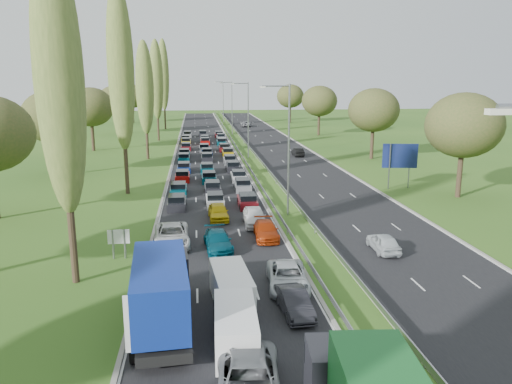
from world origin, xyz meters
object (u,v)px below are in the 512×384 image
blue_lorry (162,291)px  direction_sign (400,158)px  white_van_rear (231,286)px  white_van_front (235,326)px  near_car_2 (172,235)px  info_sign (119,240)px

blue_lorry → direction_sign: bearing=46.7°
blue_lorry → white_van_rear: bearing=30.5°
blue_lorry → white_van_rear: 4.52m
white_van_rear → white_van_front: bearing=-96.4°
near_car_2 → info_sign: (-3.56, -2.43, 0.57)m
white_van_front → direction_sign: size_ratio=0.94×
white_van_front → white_van_rear: (0.15, 4.72, -0.00)m
direction_sign → white_van_rear: bearing=-127.3°
near_car_2 → info_sign: info_sign is taller
near_car_2 → info_sign: 4.34m
blue_lorry → direction_sign: direction_sign is taller
near_car_2 → white_van_rear: bearing=-73.7°
near_car_2 → white_van_rear: size_ratio=1.15×
blue_lorry → white_van_front: size_ratio=1.86×
white_van_rear → blue_lorry: bearing=-150.2°
near_car_2 → blue_lorry: bearing=-92.8°
near_car_2 → white_van_rear: white_van_rear is taller
blue_lorry → white_van_rear: blue_lorry is taller
blue_lorry → white_van_rear: size_ratio=1.86×
near_car_2 → direction_sign: size_ratio=1.08×
white_van_rear → info_sign: bearing=127.4°
white_van_rear → direction_sign: 35.53m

